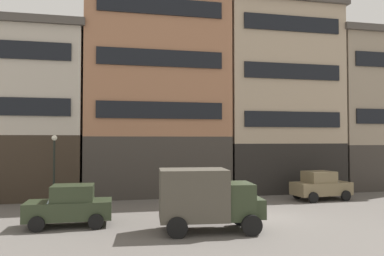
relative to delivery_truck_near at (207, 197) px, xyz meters
The scene contains 9 objects.
ground_plane 4.37m from the delivery_truck_near, 31.62° to the left, with size 120.00×120.00×0.00m, color #605B56.
building_far_left 15.84m from the delivery_truck_near, 128.50° to the left, with size 7.54×6.78×11.54m.
building_center_left 13.38m from the delivery_truck_near, 94.27° to the left, with size 10.33×6.78×14.85m.
building_center_right 15.72m from the delivery_truck_near, 54.52° to the left, with size 9.12×6.78×14.31m.
building_far_right 20.91m from the delivery_truck_near, 35.84° to the left, with size 7.58×6.78×12.47m.
delivery_truck_near is the anchor object (origin of this frame).
sedan_dark 11.13m from the delivery_truck_near, 34.89° to the left, with size 3.84×2.16×1.83m.
sedan_light 6.17m from the delivery_truck_near, 159.39° to the left, with size 3.70×1.87×1.83m.
streetlamp_curbside 10.46m from the delivery_truck_near, 134.35° to the left, with size 0.32×0.32×4.12m.
Camera 1 is at (-7.33, -17.27, 3.86)m, focal length 34.42 mm.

